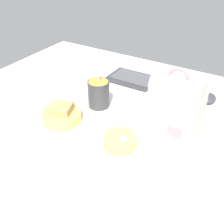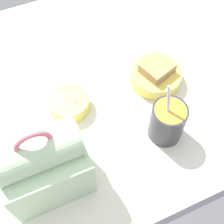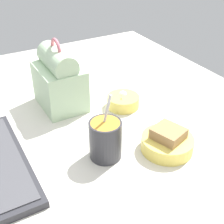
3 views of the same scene
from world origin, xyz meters
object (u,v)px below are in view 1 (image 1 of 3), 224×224
(bento_bowl_snacks, at_px, (120,141))
(computer_mouse, at_px, (208,98))
(bento_bowl_sandwich, at_px, (61,115))
(lunch_bag, at_px, (174,106))
(keyboard, at_px, (150,84))
(soup_cup, at_px, (99,93))

(bento_bowl_snacks, relative_size, computer_mouse, 1.42)
(computer_mouse, bearing_deg, bento_bowl_snacks, -111.83)
(bento_bowl_sandwich, xyz_separation_m, bento_bowl_snacks, (0.24, -0.01, -0.00))
(lunch_bag, relative_size, computer_mouse, 3.08)
(keyboard, bearing_deg, bento_bowl_snacks, -78.05)
(bento_bowl_sandwich, bearing_deg, computer_mouse, 44.35)
(lunch_bag, bearing_deg, keyboard, 128.31)
(soup_cup, distance_m, bento_bowl_sandwich, 0.17)
(keyboard, distance_m, computer_mouse, 0.25)
(keyboard, xyz_separation_m, soup_cup, (-0.10, -0.25, 0.04))
(lunch_bag, height_order, soup_cup, lunch_bag)
(keyboard, bearing_deg, lunch_bag, -51.69)
(bento_bowl_snacks, bearing_deg, keyboard, 101.95)
(lunch_bag, distance_m, bento_bowl_snacks, 0.21)
(keyboard, height_order, bento_bowl_sandwich, bento_bowl_sandwich)
(computer_mouse, bearing_deg, keyboard, 178.76)
(computer_mouse, bearing_deg, lunch_bag, -103.58)
(lunch_bag, relative_size, bento_bowl_sandwich, 1.64)
(computer_mouse, bearing_deg, soup_cup, -145.10)
(computer_mouse, bearing_deg, bento_bowl_sandwich, -135.65)
(lunch_bag, xyz_separation_m, bento_bowl_sandwich, (-0.35, -0.16, -0.06))
(soup_cup, height_order, computer_mouse, soup_cup)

